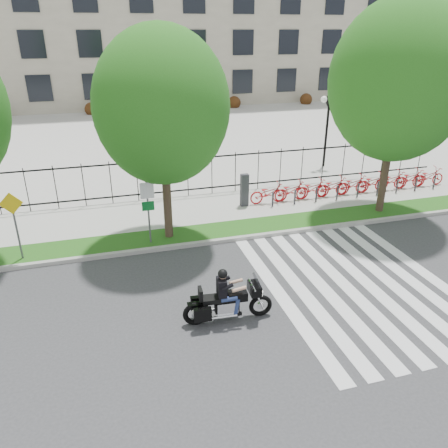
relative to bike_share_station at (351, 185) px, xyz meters
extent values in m
plane|color=#343436|center=(-8.93, -7.20, -0.63)|extent=(120.00, 120.00, 0.00)
cube|color=#9D9B93|center=(-8.93, -3.10, -0.56)|extent=(60.00, 0.20, 0.15)
cube|color=#195415|center=(-8.93, -2.25, -0.56)|extent=(60.00, 1.50, 0.15)
cube|color=#ABA9A0|center=(-8.93, 0.25, -0.56)|extent=(60.00, 3.50, 0.15)
cube|color=#ABA9A0|center=(-8.93, 17.80, -0.58)|extent=(80.00, 34.00, 0.10)
cube|color=#9E957F|center=(-8.93, 37.80, 9.37)|extent=(60.00, 20.00, 20.00)
cylinder|color=black|center=(1.07, 4.80, 1.37)|extent=(0.14, 0.14, 4.00)
cylinder|color=black|center=(1.07, 4.80, 3.27)|extent=(0.06, 0.70, 0.70)
sphere|color=white|center=(0.72, 4.80, 3.37)|extent=(0.36, 0.36, 0.36)
sphere|color=white|center=(1.42, 4.80, 3.37)|extent=(0.36, 0.36, 0.36)
cylinder|color=#32241B|center=(-9.40, -2.25, 1.29)|extent=(0.32, 0.32, 3.55)
ellipsoid|color=#206316|center=(-9.40, -2.25, 4.50)|extent=(4.77, 4.77, 5.49)
cylinder|color=#32241B|center=(0.12, -2.25, 1.46)|extent=(0.32, 0.32, 3.88)
ellipsoid|color=#206316|center=(0.12, -2.25, 5.08)|extent=(5.59, 5.59, 6.43)
cube|color=#2D2D33|center=(-5.53, 0.00, 0.27)|extent=(0.35, 0.25, 1.50)
imported|color=#B60F13|center=(-4.33, 0.00, 0.00)|extent=(1.83, 0.64, 0.96)
cylinder|color=#2D2D33|center=(-4.33, -0.50, -0.13)|extent=(0.08, 0.08, 0.70)
imported|color=#B60F13|center=(-3.23, 0.00, 0.00)|extent=(1.83, 0.64, 0.96)
cylinder|color=#2D2D33|center=(-3.23, -0.50, -0.13)|extent=(0.08, 0.08, 0.70)
imported|color=#B60F13|center=(-2.13, 0.00, 0.00)|extent=(1.83, 0.64, 0.96)
cylinder|color=#2D2D33|center=(-2.13, -0.50, -0.13)|extent=(0.08, 0.08, 0.70)
imported|color=#B60F13|center=(-1.03, 0.00, 0.00)|extent=(1.83, 0.64, 0.96)
cylinder|color=#2D2D33|center=(-1.03, -0.50, -0.13)|extent=(0.08, 0.08, 0.70)
imported|color=#B60F13|center=(0.07, 0.00, 0.00)|extent=(1.83, 0.64, 0.96)
cylinder|color=#2D2D33|center=(0.07, -0.50, -0.13)|extent=(0.08, 0.08, 0.70)
imported|color=#B60F13|center=(1.17, 0.00, 0.00)|extent=(1.83, 0.64, 0.96)
cylinder|color=#2D2D33|center=(1.17, -0.50, -0.13)|extent=(0.08, 0.08, 0.70)
imported|color=#B60F13|center=(2.27, 0.00, 0.00)|extent=(1.83, 0.64, 0.96)
cylinder|color=#2D2D33|center=(2.27, -0.50, -0.13)|extent=(0.08, 0.08, 0.70)
imported|color=#B60F13|center=(3.37, 0.00, 0.00)|extent=(1.83, 0.64, 0.96)
cylinder|color=#2D2D33|center=(3.37, -0.50, -0.13)|extent=(0.08, 0.08, 0.70)
imported|color=#B60F13|center=(4.47, 0.00, 0.00)|extent=(1.83, 0.64, 0.96)
cylinder|color=#2D2D33|center=(4.47, -0.50, -0.13)|extent=(0.08, 0.08, 0.70)
cylinder|color=#59595B|center=(-10.17, -2.60, 0.77)|extent=(0.07, 0.07, 2.50)
cube|color=white|center=(-10.17, -2.64, 1.62)|extent=(0.50, 0.03, 0.60)
cube|color=#0C6626|center=(-10.17, -2.64, 1.02)|extent=(0.45, 0.03, 0.35)
cylinder|color=#59595B|center=(-14.72, -2.60, 0.72)|extent=(0.07, 0.07, 2.40)
cube|color=yellow|center=(-14.72, -2.64, 1.62)|extent=(0.78, 0.03, 0.78)
torus|color=black|center=(-7.71, -7.96, -0.30)|extent=(0.69, 0.18, 0.69)
torus|color=black|center=(-9.59, -7.83, -0.30)|extent=(0.73, 0.20, 0.73)
cube|color=black|center=(-7.91, -7.95, 0.31)|extent=(0.34, 0.57, 0.30)
cube|color=#26262B|center=(-7.84, -7.95, 0.54)|extent=(0.18, 0.51, 0.30)
cube|color=silver|center=(-8.70, -7.89, -0.19)|extent=(0.62, 0.38, 0.40)
cube|color=black|center=(-8.40, -7.91, 0.14)|extent=(0.57, 0.38, 0.26)
cube|color=black|center=(-9.05, -7.87, 0.12)|extent=(0.72, 0.41, 0.14)
cube|color=black|center=(-9.44, -7.84, 0.34)|extent=(0.12, 0.34, 0.34)
cube|color=black|center=(-9.46, -8.14, -0.14)|extent=(0.51, 0.19, 0.40)
cube|color=black|center=(-9.42, -7.54, -0.14)|extent=(0.51, 0.19, 0.40)
cube|color=black|center=(-8.85, -7.88, 0.48)|extent=(0.27, 0.41, 0.52)
sphere|color=tan|center=(-8.82, -7.88, 0.86)|extent=(0.23, 0.23, 0.23)
sphere|color=black|center=(-8.82, -7.88, 0.90)|extent=(0.27, 0.27, 0.27)
camera|label=1|loc=(-11.63, -17.74, 6.99)|focal=35.00mm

